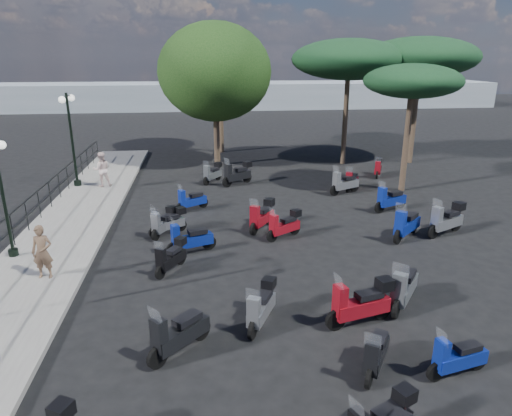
{
  "coord_description": "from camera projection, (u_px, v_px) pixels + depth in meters",
  "views": [
    {
      "loc": [
        -1.44,
        -12.9,
        6.22
      ],
      "look_at": [
        0.36,
        1.93,
        1.2
      ],
      "focal_mm": 32.0,
      "sensor_mm": 36.0,
      "label": 1
    }
  ],
  "objects": [
    {
      "name": "scooter_21",
      "position": [
        344.0,
        184.0,
        21.38
      ],
      "size": [
        1.63,
        0.96,
        1.41
      ],
      "rotation": [
        0.0,
        0.0,
        2.04
      ],
      "color": "black",
      "rests_on": "ground"
    },
    {
      "name": "pine_3",
      "position": [
        413.0,
        82.0,
        20.43
      ],
      "size": [
        4.39,
        4.39,
        5.89
      ],
      "color": "#38281E",
      "rests_on": "ground"
    },
    {
      "name": "pine_0",
      "position": [
        349.0,
        60.0,
        25.58
      ],
      "size": [
        6.5,
        6.5,
        7.13
      ],
      "color": "#38281E",
      "rests_on": "ground"
    },
    {
      "name": "scooter_13",
      "position": [
        361.0,
        304.0,
        10.93
      ],
      "size": [
        1.8,
        0.76,
        1.46
      ],
      "rotation": [
        0.0,
        0.0,
        1.83
      ],
      "color": "black",
      "rests_on": "ground"
    },
    {
      "name": "scooter_16",
      "position": [
        238.0,
        174.0,
        22.87
      ],
      "size": [
        1.59,
        1.22,
        1.46
      ],
      "rotation": [
        0.0,
        0.0,
        2.19
      ],
      "color": "black",
      "rests_on": "ground"
    },
    {
      "name": "lamp_post_1",
      "position": [
        2.0,
        192.0,
        13.87
      ],
      "size": [
        0.36,
        1.09,
        3.71
      ],
      "rotation": [
        0.0,
        0.0,
        -0.13
      ],
      "color": "black",
      "rests_on": "sidewalk"
    },
    {
      "name": "woman",
      "position": [
        42.0,
        252.0,
        12.88
      ],
      "size": [
        0.59,
        0.4,
        1.57
      ],
      "primitive_type": "imported",
      "rotation": [
        0.0,
        0.0,
        -0.04
      ],
      "color": "brown",
      "rests_on": "sidewalk"
    },
    {
      "name": "scooter_3",
      "position": [
        190.0,
        240.0,
        14.94
      ],
      "size": [
        1.64,
        0.82,
        1.36
      ],
      "rotation": [
        0.0,
        0.0,
        1.93
      ],
      "color": "black",
      "rests_on": "ground"
    },
    {
      "name": "scooter_5",
      "position": [
        191.0,
        201.0,
        19.08
      ],
      "size": [
        1.35,
        0.94,
        1.23
      ],
      "rotation": [
        0.0,
        0.0,
        2.14
      ],
      "color": "black",
      "rests_on": "ground"
    },
    {
      "name": "railing",
      "position": [
        19.0,
        217.0,
        15.75
      ],
      "size": [
        0.04,
        26.04,
        1.1
      ],
      "color": "black",
      "rests_on": "sidewalk"
    },
    {
      "name": "lamp_post_2",
      "position": [
        71.0,
        134.0,
        21.55
      ],
      "size": [
        0.47,
        1.29,
        4.43
      ],
      "rotation": [
        0.0,
        0.0,
        -0.16
      ],
      "color": "black",
      "rests_on": "sidewalk"
    },
    {
      "name": "scooter_12",
      "position": [
        457.0,
        358.0,
        9.2
      ],
      "size": [
        1.47,
        0.57,
        1.18
      ],
      "rotation": [
        0.0,
        0.0,
        1.79
      ],
      "color": "black",
      "rests_on": "ground"
    },
    {
      "name": "pine_2",
      "position": [
        220.0,
        52.0,
        28.8
      ],
      "size": [
        5.79,
        5.79,
        7.46
      ],
      "color": "#38281E",
      "rests_on": "ground"
    },
    {
      "name": "scooter_15",
      "position": [
        284.0,
        226.0,
        16.19
      ],
      "size": [
        1.39,
        0.99,
        1.25
      ],
      "rotation": [
        0.0,
        0.0,
        2.14
      ],
      "color": "black",
      "rests_on": "ground"
    },
    {
      "name": "scooter_9",
      "position": [
        164.0,
        223.0,
        16.47
      ],
      "size": [
        0.89,
        1.41,
        1.23
      ],
      "rotation": [
        0.0,
        0.0,
        2.66
      ],
      "color": "black",
      "rests_on": "ground"
    },
    {
      "name": "scooter_18",
      "position": [
        376.0,
        354.0,
        9.3
      ],
      "size": [
        0.94,
        1.34,
        1.22
      ],
      "rotation": [
        0.0,
        0.0,
        2.57
      ],
      "color": "black",
      "rests_on": "ground"
    },
    {
      "name": "ground",
      "position": [
        252.0,
        264.0,
        14.29
      ],
      "size": [
        120.0,
        120.0,
        0.0
      ],
      "primitive_type": "plane",
      "color": "black",
      "rests_on": "ground"
    },
    {
      "name": "broadleaf_tree",
      "position": [
        215.0,
        72.0,
        25.48
      ],
      "size": [
        6.39,
        6.39,
        8.03
      ],
      "color": "#38281E",
      "rests_on": "ground"
    },
    {
      "name": "scooter_7",
      "position": [
        178.0,
        334.0,
        9.85
      ],
      "size": [
        1.35,
        1.33,
        1.42
      ],
      "rotation": [
        0.0,
        0.0,
        2.35
      ],
      "color": "black",
      "rests_on": "ground"
    },
    {
      "name": "pine_1",
      "position": [
        421.0,
        57.0,
        25.86
      ],
      "size": [
        6.41,
        6.41,
        7.24
      ],
      "color": "#38281E",
      "rests_on": "ground"
    },
    {
      "name": "scooter_8",
      "position": [
        261.0,
        307.0,
        10.93
      ],
      "size": [
        0.9,
        1.49,
        1.29
      ],
      "rotation": [
        0.0,
        0.0,
        2.68
      ],
      "color": "black",
      "rests_on": "ground"
    },
    {
      "name": "scooter_10",
      "position": [
        212.0,
        174.0,
        23.29
      ],
      "size": [
        1.03,
        1.37,
        1.25
      ],
      "rotation": [
        0.0,
        0.0,
        2.54
      ],
      "color": "black",
      "rests_on": "ground"
    },
    {
      "name": "scooter_19",
      "position": [
        403.0,
        289.0,
        11.72
      ],
      "size": [
        1.24,
        1.56,
        1.49
      ],
      "rotation": [
        0.0,
        0.0,
        2.49
      ],
      "color": "black",
      "rests_on": "ground"
    },
    {
      "name": "scooter_27",
      "position": [
        378.0,
        168.0,
        24.48
      ],
      "size": [
        0.81,
        1.38,
        1.18
      ],
      "rotation": [
        0.0,
        0.0,
        2.7
      ],
      "color": "black",
      "rests_on": "ground"
    },
    {
      "name": "scooter_4",
      "position": [
        168.0,
        222.0,
        16.53
      ],
      "size": [
        1.34,
        0.97,
        1.21
      ],
      "rotation": [
        0.0,
        0.0,
        2.15
      ],
      "color": "black",
      "rests_on": "ground"
    },
    {
      "name": "sidewalk",
      "position": [
        63.0,
        236.0,
        16.34
      ],
      "size": [
        3.0,
        30.0,
        0.15
      ],
      "primitive_type": "cube",
      "color": "slate",
      "rests_on": "ground"
    },
    {
      "name": "distant_hills",
      "position": [
        211.0,
        95.0,
        56.15
      ],
      "size": [
        70.0,
        8.0,
        3.0
      ],
      "primitive_type": "cube",
      "color": "gray",
      "rests_on": "ground"
    },
    {
      "name": "scooter_2",
      "position": [
        171.0,
        258.0,
        13.69
      ],
      "size": [
        0.93,
        1.33,
        1.19
      ],
      "rotation": [
        0.0,
        0.0,
        2.58
      ],
      "color": "black",
      "rests_on": "ground"
    },
    {
      "name": "scooter_26",
      "position": [
        390.0,
        200.0,
        19.04
      ],
      "size": [
        1.63,
        0.89,
        1.38
      ],
      "rotation": [
        0.0,
        0.0,
        1.98
      ],
      "color": "black",
      "rests_on": "ground"
    },
    {
      "name": "scooter_20",
      "position": [
        406.0,
        225.0,
        16.11
      ],
      "size": [
        1.45,
        1.34,
        1.48
      ],
      "rotation": [
        0.0,
        0.0,
        2.31
      ],
      "color": "black",
      "rests_on": "ground"
    },
    {
      "name": "scooter_25",
      "position": [
        446.0,
        220.0,
        16.48
      ],
      "size": [
        1.71,
        1.05,
        1.47
      ],
      "rotation": [
        0.0,
        0.0,
        2.04
      ],
      "color": "black",
      "rests_on": "ground"
    },
    {
      "name": "scooter_14",
      "position": [
        262.0,
        216.0,
        16.97
      ],
      "size": [
        1.14,
        1.5,
        1.38
      ],
      "rotation": [
        0.0,
        0.0,
        2.53
      ],
      "color": "black",
      "rests_on": "ground"
    },
    {
      "name": "pedestrian_far",
      "position": [
        102.0,
        169.0,
        21.96
      ],
      "size": [
        0.95,
        0.82,
        1.68
      ],
      "primitive_type": "imported",
      "rotation": [
        0.0,
        0.0,
        3.39
      ],
      "color": "beige",
      "rests_on": "sidewalk"
    },
    {
      "name": "scooter_22",
      "position": [
        351.0,
        181.0,
        22.05
      ],
      "size": [
        0.99,
        1.35,
        1.25
      ],
      "rotation": [
        0.0,
        0.0,
        2.54
      ],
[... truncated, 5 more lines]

